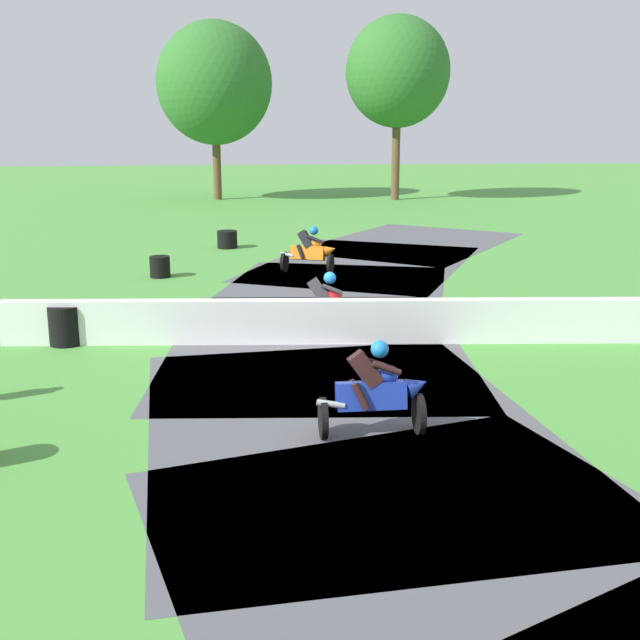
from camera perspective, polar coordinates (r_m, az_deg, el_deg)
name	(u,v)px	position (r m, az deg, el deg)	size (l,w,h in m)	color
ground_plane	(313,343)	(16.34, -0.49, -1.63)	(120.00, 120.00, 0.00)	#4C933D
track_asphalt	(396,342)	(16.44, 5.40, -1.58)	(12.52, 36.45, 0.01)	#515156
safety_barrier	(581,320)	(17.15, 18.03, -0.02)	(0.30, 23.43, 0.90)	white
motorcycle_lead_orange	(310,251)	(23.52, -0.68, 4.93)	(1.73, 1.20, 1.43)	black
motorcycle_chase_red	(326,306)	(16.72, 0.42, 0.97)	(1.71, 1.00, 1.42)	black
motorcycle_trailing_blue	(376,391)	(11.61, 4.00, -5.03)	(1.68, 0.76, 1.43)	black
tire_stack_near	(227,239)	(28.23, -6.60, 5.70)	(0.69, 0.69, 0.60)	black
tire_stack_mid_a	(160,267)	(23.38, -11.29, 3.73)	(0.58, 0.58, 0.60)	black
tire_stack_mid_b	(66,325)	(16.94, -17.60, -0.33)	(0.67, 0.67, 0.80)	black
traffic_cone	(553,324)	(17.67, 16.23, -0.25)	(0.28, 0.28, 0.44)	orange
tree_far_left	(214,83)	(44.67, -7.50, 16.31)	(6.11, 6.11, 9.34)	brown
tree_far_right	(398,72)	(44.44, 5.54, 17.10)	(5.50, 5.50, 9.59)	brown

